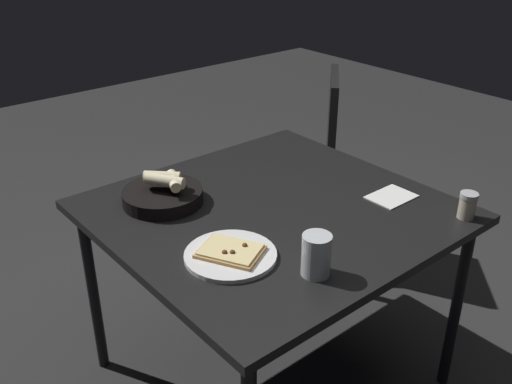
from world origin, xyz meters
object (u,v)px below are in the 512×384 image
beer_glass (316,257)px  pizza_plate (231,254)px  pepper_shaker (467,207)px  chair_near (307,156)px  dining_table (272,223)px  bread_basket (163,194)px

beer_glass → pizza_plate: bearing=-58.7°
pepper_shaker → chair_near: (-0.31, -1.04, -0.25)m
dining_table → pizza_plate: 0.34m
pizza_plate → beer_glass: bearing=121.3°
dining_table → pepper_shaker: (-0.44, 0.45, 0.10)m
chair_near → pepper_shaker: bearing=73.2°
dining_table → beer_glass: bearing=65.9°
beer_glass → pepper_shaker: bearing=171.5°
dining_table → beer_glass: beer_glass is taller
dining_table → chair_near: 0.97m
beer_glass → chair_near: bearing=-133.9°
pepper_shaker → beer_glass: bearing=-8.5°
beer_glass → pepper_shaker: 0.61m
bread_basket → beer_glass: (-0.10, 0.63, 0.02)m
beer_glass → bread_basket: bearing=-81.1°
pepper_shaker → chair_near: 1.12m
bread_basket → pepper_shaker: (-0.70, 0.72, 0.01)m
chair_near → bread_basket: bearing=17.4°
pizza_plate → pepper_shaker: pepper_shaker is taller
beer_glass → chair_near: chair_near is taller
dining_table → beer_glass: size_ratio=8.88×
bread_basket → pepper_shaker: size_ratio=3.08×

